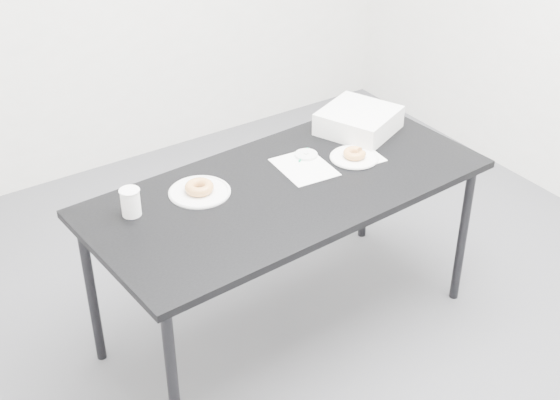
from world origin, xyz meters
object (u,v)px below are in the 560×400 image
plate_near (354,157)px  donut_near (355,153)px  plate_far (200,192)px  table (287,197)px  coffee_cup (131,202)px  bakery_box (359,121)px  pen (303,155)px  scorecard (304,167)px  donut_far (199,187)px

plate_near → donut_near: size_ratio=2.13×
plate_near → plate_far: bearing=169.7°
table → plate_near: bearing=-0.7°
coffee_cup → donut_near: bearing=-7.6°
plate_near → bakery_box: size_ratio=0.68×
pen → plate_near: size_ratio=0.58×
scorecard → donut_near: 0.24m
pen → bakery_box: (0.36, 0.06, 0.05)m
pen → bakery_box: bakery_box is taller
table → scorecard: 0.17m
plate_near → bakery_box: bakery_box is taller
plate_far → donut_near: bearing=-10.3°
donut_far → coffee_cup: 0.30m
plate_near → coffee_cup: size_ratio=1.88×
plate_near → donut_near: (0.00, 0.00, 0.02)m
donut_near → donut_far: bearing=169.7°
pen → coffee_cup: size_ratio=1.10×
table → donut_far: 0.38m
table → scorecard: (0.14, 0.08, 0.06)m
plate_near → bakery_box: (0.18, 0.20, 0.05)m
plate_near → donut_far: (-0.71, 0.13, 0.02)m
plate_far → bakery_box: bearing=4.7°
scorecard → donut_far: (-0.48, 0.07, 0.03)m
pen → bakery_box: 0.36m
donut_far → plate_near: bearing=-10.3°
pen → donut_far: donut_far is taller
donut_near → donut_far: 0.72m
pen → plate_far: (-0.53, -0.02, -0.00)m
table → plate_far: 0.37m
table → donut_far: size_ratio=14.56×
scorecard → plate_near: plate_near is taller
table → donut_near: (0.37, 0.02, 0.08)m
pen → table: bearing=-178.7°
scorecard → plate_near: (0.23, -0.06, 0.00)m
plate_far → bakery_box: (0.89, 0.07, 0.05)m
pen → donut_near: bearing=-77.5°
plate_far → donut_far: bearing=0.0°
donut_near → donut_far: (-0.71, 0.13, 0.00)m
scorecard → plate_near: 0.24m
bakery_box → table: bearing=178.9°
donut_far → coffee_cup: (-0.30, 0.01, 0.03)m
plate_near → donut_near: donut_near is taller
scorecard → bakery_box: size_ratio=0.85×
donut_near → plate_far: 0.72m
table → bakery_box: size_ratio=5.51×
plate_near → donut_far: bearing=169.7°
coffee_cup → scorecard: bearing=-5.4°
donut_near → plate_far: bearing=169.7°
donut_far → bakery_box: bearing=4.7°
plate_near → plate_far: size_ratio=0.85×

